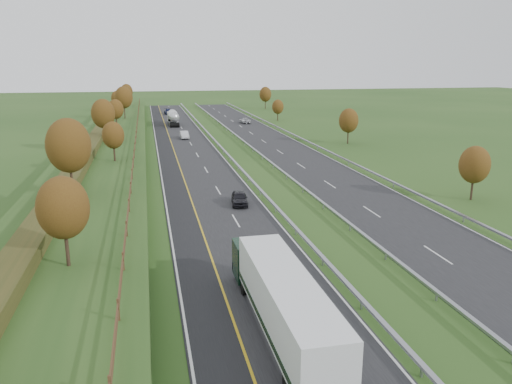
# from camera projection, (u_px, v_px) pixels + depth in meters

# --- Properties ---
(ground) EXTENTS (400.00, 400.00, 0.00)m
(ground) POSITION_uv_depth(u_px,v_px,m) (242.00, 158.00, 79.35)
(ground) COLOR #28491A
(ground) RESTS_ON ground
(near_carriageway) EXTENTS (10.50, 200.00, 0.04)m
(near_carriageway) POSITION_uv_depth(u_px,v_px,m) (189.00, 154.00, 82.42)
(near_carriageway) COLOR black
(near_carriageway) RESTS_ON ground
(far_carriageway) EXTENTS (10.50, 200.00, 0.04)m
(far_carriageway) POSITION_uv_depth(u_px,v_px,m) (285.00, 151.00, 85.83)
(far_carriageway) COLOR black
(far_carriageway) RESTS_ON ground
(hard_shoulder) EXTENTS (3.00, 200.00, 0.04)m
(hard_shoulder) POSITION_uv_depth(u_px,v_px,m) (166.00, 155.00, 81.64)
(hard_shoulder) COLOR black
(hard_shoulder) RESTS_ON ground
(lane_markings) EXTENTS (26.75, 200.00, 0.01)m
(lane_markings) POSITION_uv_depth(u_px,v_px,m) (228.00, 153.00, 83.62)
(lane_markings) COLOR silver
(lane_markings) RESTS_ON near_carriageway
(embankment_left) EXTENTS (12.00, 200.00, 2.00)m
(embankment_left) POSITION_uv_depth(u_px,v_px,m) (107.00, 151.00, 79.48)
(embankment_left) COLOR #28491A
(embankment_left) RESTS_ON ground
(hedge_left) EXTENTS (2.20, 180.00, 1.10)m
(hedge_left) POSITION_uv_depth(u_px,v_px,m) (93.00, 142.00, 78.68)
(hedge_left) COLOR #323817
(hedge_left) RESTS_ON embankment_left
(fence_left) EXTENTS (0.12, 189.06, 1.20)m
(fence_left) POSITION_uv_depth(u_px,v_px,m) (135.00, 140.00, 79.59)
(fence_left) COLOR #422B19
(fence_left) RESTS_ON embankment_left
(median_barrier_near) EXTENTS (0.32, 200.00, 0.71)m
(median_barrier_near) POSITION_uv_depth(u_px,v_px,m) (223.00, 149.00, 83.45)
(median_barrier_near) COLOR gray
(median_barrier_near) RESTS_ON ground
(median_barrier_far) EXTENTS (0.32, 200.00, 0.71)m
(median_barrier_far) POSITION_uv_depth(u_px,v_px,m) (253.00, 148.00, 84.51)
(median_barrier_far) COLOR gray
(median_barrier_far) RESTS_ON ground
(outer_barrier_far) EXTENTS (0.32, 200.00, 0.71)m
(outer_barrier_far) POSITION_uv_depth(u_px,v_px,m) (317.00, 146.00, 86.89)
(outer_barrier_far) COLOR gray
(outer_barrier_far) RESTS_ON ground
(trees_left) EXTENTS (6.64, 164.30, 7.66)m
(trees_left) POSITION_uv_depth(u_px,v_px,m) (105.00, 120.00, 75.02)
(trees_left) COLOR #2D2116
(trees_left) RESTS_ON embankment_left
(trees_far) EXTENTS (8.45, 118.60, 7.12)m
(trees_far) POSITION_uv_depth(u_px,v_px,m) (307.00, 109.00, 115.15)
(trees_far) COLOR #2D2116
(trees_far) RESTS_ON ground
(box_lorry) EXTENTS (2.58, 16.28, 4.06)m
(box_lorry) POSITION_uv_depth(u_px,v_px,m) (281.00, 299.00, 26.85)
(box_lorry) COLOR black
(box_lorry) RESTS_ON near_carriageway
(road_tanker) EXTENTS (2.40, 11.22, 3.46)m
(road_tanker) POSITION_uv_depth(u_px,v_px,m) (173.00, 117.00, 120.93)
(road_tanker) COLOR silver
(road_tanker) RESTS_ON near_carriageway
(car_dark_near) EXTENTS (2.17, 4.30, 1.40)m
(car_dark_near) POSITION_uv_depth(u_px,v_px,m) (239.00, 198.00, 53.00)
(car_dark_near) COLOR black
(car_dark_near) RESTS_ON near_carriageway
(car_silver_mid) EXTENTS (1.70, 4.49, 1.46)m
(car_silver_mid) POSITION_uv_depth(u_px,v_px,m) (184.00, 135.00, 99.34)
(car_silver_mid) COLOR silver
(car_silver_mid) RESTS_ON near_carriageway
(car_small_far) EXTENTS (2.42, 5.37, 1.53)m
(car_small_far) POSITION_uv_depth(u_px,v_px,m) (168.00, 112.00, 146.44)
(car_small_far) COLOR #12183A
(car_small_far) RESTS_ON near_carriageway
(car_oncoming) EXTENTS (2.23, 4.82, 1.34)m
(car_oncoming) POSITION_uv_depth(u_px,v_px,m) (245.00, 120.00, 124.72)
(car_oncoming) COLOR silver
(car_oncoming) RESTS_ON far_carriageway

